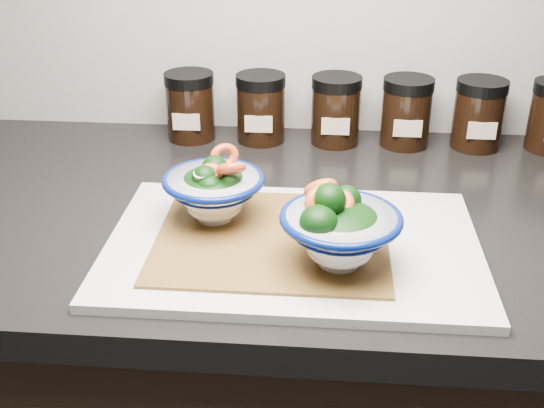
# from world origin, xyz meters

# --- Properties ---
(countertop) EXTENTS (3.50, 0.60, 0.04)m
(countertop) POSITION_xyz_m (0.00, 1.45, 0.88)
(countertop) COLOR black
(countertop) RESTS_ON cabinet
(cutting_board) EXTENTS (0.45, 0.30, 0.01)m
(cutting_board) POSITION_xyz_m (-0.14, 1.33, 0.91)
(cutting_board) COLOR beige
(cutting_board) RESTS_ON countertop
(bamboo_mat) EXTENTS (0.28, 0.24, 0.00)m
(bamboo_mat) POSITION_xyz_m (-0.17, 1.34, 0.91)
(bamboo_mat) COLOR olive
(bamboo_mat) RESTS_ON cutting_board
(bowl_left) EXTENTS (0.13, 0.13, 0.10)m
(bowl_left) POSITION_xyz_m (-0.25, 1.38, 0.96)
(bowl_left) COLOR white
(bowl_left) RESTS_ON bamboo_mat
(bowl_right) EXTENTS (0.14, 0.14, 0.11)m
(bowl_right) POSITION_xyz_m (-0.09, 1.28, 0.96)
(bowl_right) COLOR white
(bowl_right) RESTS_ON bamboo_mat
(spice_jar_a) EXTENTS (0.08, 0.08, 0.11)m
(spice_jar_a) POSITION_xyz_m (-0.34, 1.69, 0.96)
(spice_jar_a) COLOR black
(spice_jar_a) RESTS_ON countertop
(spice_jar_b) EXTENTS (0.08, 0.08, 0.11)m
(spice_jar_b) POSITION_xyz_m (-0.22, 1.69, 0.96)
(spice_jar_b) COLOR black
(spice_jar_b) RESTS_ON countertop
(spice_jar_c) EXTENTS (0.08, 0.08, 0.11)m
(spice_jar_c) POSITION_xyz_m (-0.09, 1.69, 0.96)
(spice_jar_c) COLOR black
(spice_jar_c) RESTS_ON countertop
(spice_jar_d) EXTENTS (0.08, 0.08, 0.11)m
(spice_jar_d) POSITION_xyz_m (0.02, 1.69, 0.96)
(spice_jar_d) COLOR black
(spice_jar_d) RESTS_ON countertop
(spice_jar_e) EXTENTS (0.08, 0.08, 0.11)m
(spice_jar_e) POSITION_xyz_m (0.14, 1.69, 0.96)
(spice_jar_e) COLOR black
(spice_jar_e) RESTS_ON countertop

